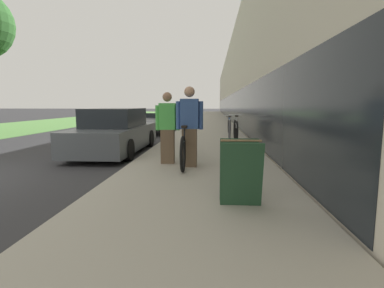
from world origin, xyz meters
name	(u,v)px	position (x,y,z in m)	size (l,w,h in m)	color
sidewalk_slab	(210,121)	(5.16, 21.00, 0.07)	(3.41, 70.00, 0.14)	#A39E8E
storefront_facade	(272,86)	(11.90, 29.00, 3.61)	(10.01, 70.00, 7.24)	beige
lawn_strip	(86,119)	(-7.73, 25.00, 0.01)	(7.75, 70.00, 0.03)	#5B9347
tandem_bicycle	(187,147)	(4.81, 1.64, 0.53)	(0.52, 2.55, 0.94)	black
person_rider	(189,127)	(4.90, 1.32, 1.02)	(0.60, 0.23, 1.76)	brown
person_bystander	(168,128)	(4.36, 1.66, 0.97)	(0.56, 0.22, 1.66)	brown
bike_rack_hoop	(230,129)	(6.01, 5.45, 0.65)	(0.05, 0.60, 0.84)	#4C4C51
cruiser_bike_nearest	(236,130)	(6.30, 6.40, 0.55)	(0.52, 1.76, 0.99)	black
cruiser_bike_middle	(229,126)	(6.17, 8.69, 0.51)	(0.52, 1.78, 0.87)	black
sandwich_board_sign	(240,172)	(5.80, -1.14, 0.59)	(0.56, 0.56, 0.90)	#23472D
parked_sedan_curbside	(116,133)	(2.35, 3.94, 0.64)	(1.78, 4.57, 1.39)	#4C5156
vintage_roadster_curbside	(151,125)	(2.18, 10.13, 0.46)	(1.82, 4.02, 1.06)	#4C5156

